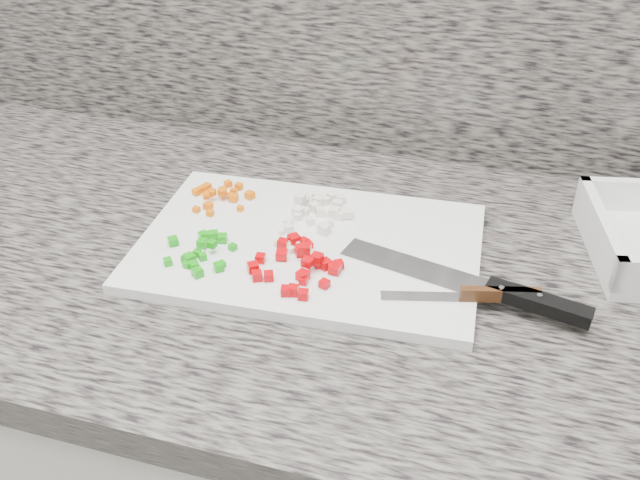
{
  "coord_description": "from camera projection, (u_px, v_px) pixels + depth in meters",
  "views": [
    {
      "loc": [
        0.23,
        0.75,
        1.41
      ],
      "look_at": [
        0.03,
        1.42,
        0.93
      ],
      "focal_mm": 40.0,
      "sensor_mm": 36.0,
      "label": 1
    }
  ],
  "objects": [
    {
      "name": "carrot_pile",
      "position": [
        219.0,
        194.0,
        0.97
      ],
      "size": [
        0.09,
        0.09,
        0.02
      ],
      "color": "#E36104",
      "rests_on": "cutting_board"
    },
    {
      "name": "green_pepper_pile",
      "position": [
        201.0,
        252.0,
        0.86
      ],
      "size": [
        0.09,
        0.09,
        0.02
      ],
      "color": "#139C0E",
      "rests_on": "cutting_board"
    },
    {
      "name": "garlic_pile",
      "position": [
        292.0,
        243.0,
        0.88
      ],
      "size": [
        0.05,
        0.04,
        0.01
      ],
      "color": "#F3EABC",
      "rests_on": "cutting_board"
    },
    {
      "name": "cutting_board",
      "position": [
        309.0,
        247.0,
        0.89
      ],
      "size": [
        0.43,
        0.3,
        0.01
      ],
      "primitive_type": "cube",
      "rotation": [
        0.0,
        0.0,
        0.06
      ],
      "color": "white",
      "rests_on": "countertop"
    },
    {
      "name": "chef_knife",
      "position": [
        493.0,
        290.0,
        0.8
      ],
      "size": [
        0.29,
        0.1,
        0.02
      ],
      "rotation": [
        0.0,
        0.0,
        -0.23
      ],
      "color": "silver",
      "rests_on": "cutting_board"
    },
    {
      "name": "onion_pile",
      "position": [
        321.0,
        208.0,
        0.94
      ],
      "size": [
        0.09,
        0.11,
        0.02
      ],
      "color": "silver",
      "rests_on": "cutting_board"
    },
    {
      "name": "paring_knife",
      "position": [
        480.0,
        295.0,
        0.79
      ],
      "size": [
        0.17,
        0.06,
        0.02
      ],
      "rotation": [
        0.0,
        0.0,
        0.25
      ],
      "color": "silver",
      "rests_on": "cutting_board"
    },
    {
      "name": "red_pepper_pile",
      "position": [
        300.0,
        263.0,
        0.83
      ],
      "size": [
        0.11,
        0.11,
        0.02
      ],
      "color": "#C70208",
      "rests_on": "cutting_board"
    },
    {
      "name": "countertop",
      "position": [
        303.0,
        265.0,
        0.9
      ],
      "size": [
        3.96,
        0.64,
        0.04
      ],
      "primitive_type": "cube",
      "color": "#625E56",
      "rests_on": "cabinet"
    }
  ]
}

